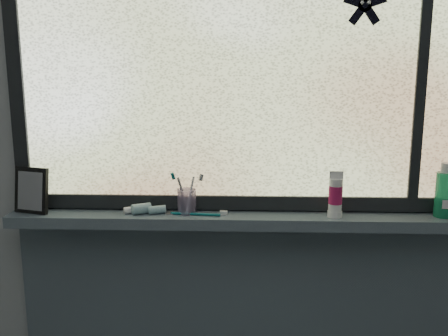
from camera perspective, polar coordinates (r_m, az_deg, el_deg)
wall_back at (r=1.76m, az=1.95°, el=2.58°), size 3.00×0.01×2.50m
windowsill at (r=1.75m, az=1.88°, el=-5.93°), size 1.62×0.14×0.04m
window_pane at (r=1.72m, az=2.01°, el=11.72°), size 1.50×0.01×1.00m
frame_bottom at (r=1.78m, az=1.90°, el=-3.93°), size 1.60×0.03×0.05m
frame_left at (r=1.89m, az=-22.73°, el=10.83°), size 0.05×0.03×1.10m
frame_mullion at (r=1.82m, az=21.67°, el=10.92°), size 0.03×0.03×1.00m
starfish_sticker at (r=1.76m, az=15.81°, el=17.49°), size 0.15×0.02×0.15m
vanity_mirror at (r=1.87m, az=-21.15°, el=-2.38°), size 0.14×0.10×0.16m
toothpaste_tube at (r=1.76m, az=-8.74°, el=-4.63°), size 0.21×0.13×0.04m
toothbrush_cup at (r=1.75m, az=-4.28°, el=-3.81°), size 0.08×0.08×0.09m
toothbrush_lying at (r=1.73m, az=-3.28°, el=-5.20°), size 0.21×0.04×0.01m
mouthwash_bottle at (r=1.85m, az=23.92°, el=-2.33°), size 0.07×0.07×0.15m
cream_tube at (r=1.73m, az=12.63°, el=-2.77°), size 0.06×0.06×0.11m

